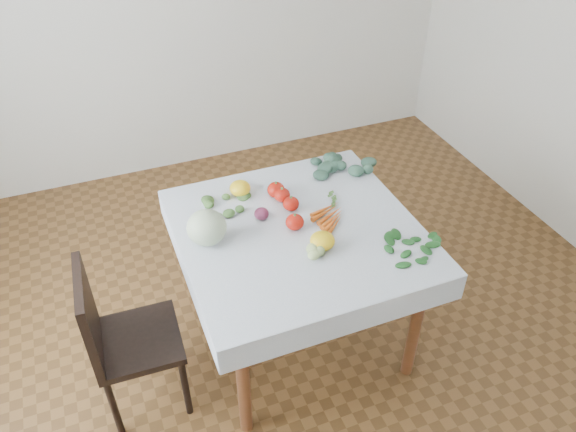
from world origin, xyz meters
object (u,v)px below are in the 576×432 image
(chair, at_px, (118,334))
(heirloom_back, at_px, (240,188))
(carrot_bunch, at_px, (330,217))
(cabbage, at_px, (207,228))
(table, at_px, (298,245))

(chair, distance_m, heirloom_back, 0.93)
(chair, bearing_deg, heirloom_back, 31.99)
(carrot_bunch, bearing_deg, cabbage, 174.44)
(table, bearing_deg, cabbage, 170.52)
(table, height_order, cabbage, cabbage)
(table, relative_size, carrot_bunch, 3.96)
(chair, xyz_separation_m, carrot_bunch, (1.08, 0.10, 0.28))
(cabbage, bearing_deg, chair, -162.08)
(chair, bearing_deg, cabbage, 17.92)
(table, relative_size, cabbage, 5.45)
(cabbage, xyz_separation_m, heirloom_back, (0.25, 0.31, -0.04))
(cabbage, height_order, heirloom_back, cabbage)
(cabbage, distance_m, carrot_bunch, 0.60)
(table, distance_m, cabbage, 0.47)
(chair, relative_size, carrot_bunch, 3.35)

